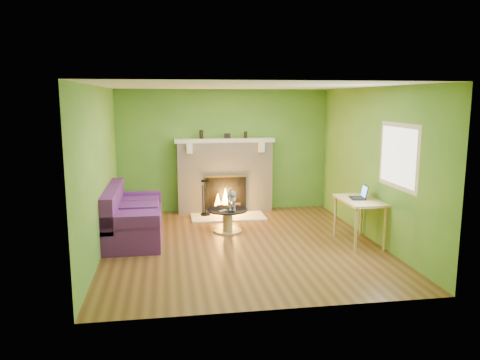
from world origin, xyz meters
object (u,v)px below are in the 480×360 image
object	(u,v)px
coffee_table	(228,219)
sofa	(131,218)
desk	(360,205)
cat	(231,198)

from	to	relation	value
coffee_table	sofa	bearing A→B (deg)	-175.50
sofa	desk	size ratio (longest dim) A/B	1.99
cat	desk	bearing A→B (deg)	-25.75
sofa	coffee_table	bearing A→B (deg)	4.50
coffee_table	cat	distance (m)	0.38
desk	cat	size ratio (longest dim) A/B	1.65
sofa	coffee_table	world-z (taller)	sofa
coffee_table	desk	bearing A→B (deg)	-26.08
cat	coffee_table	bearing A→B (deg)	-145.66
sofa	cat	distance (m)	1.82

